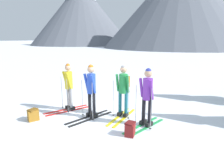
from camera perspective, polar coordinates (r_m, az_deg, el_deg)
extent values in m
plane|color=white|center=(6.66, -3.45, -9.43)|extent=(400.00, 400.00, 0.00)
cube|color=red|center=(7.25, -12.55, -7.73)|extent=(0.78, 1.55, 0.02)
cube|color=red|center=(7.44, -13.20, -7.20)|extent=(0.78, 1.55, 0.02)
cube|color=black|center=(7.26, -11.84, -7.07)|extent=(0.21, 0.28, 0.12)
cylinder|color=gray|center=(7.12, -12.01, -3.70)|extent=(0.11, 0.11, 0.81)
cube|color=black|center=(7.45, -12.51, -6.56)|extent=(0.21, 0.28, 0.12)
cylinder|color=gray|center=(7.32, -12.68, -3.27)|extent=(0.11, 0.11, 0.81)
cylinder|color=yellow|center=(7.08, -12.59, 1.10)|extent=(0.28, 0.28, 0.61)
sphere|color=tan|center=(7.00, -12.77, 4.69)|extent=(0.22, 0.22, 0.22)
sphere|color=#B76019|center=(6.99, -12.80, 5.22)|extent=(0.16, 0.16, 0.16)
cylinder|color=yellow|center=(6.89, -12.49, 0.92)|extent=(0.16, 0.21, 0.58)
cylinder|color=yellow|center=(7.22, -13.58, 1.42)|extent=(0.16, 0.21, 0.58)
cylinder|color=#A5A5AD|center=(6.89, -12.91, -3.60)|extent=(0.02, 0.02, 1.22)
cylinder|color=black|center=(7.07, -12.68, -7.86)|extent=(0.07, 0.07, 0.01)
cylinder|color=#A5A5AD|center=(7.38, -14.48, -2.57)|extent=(0.02, 0.02, 1.22)
cylinder|color=black|center=(7.54, -14.24, -6.59)|extent=(0.07, 0.07, 0.01)
cube|color=black|center=(6.47, -5.94, -10.09)|extent=(0.55, 1.70, 0.02)
cube|color=black|center=(6.64, -7.13, -9.52)|extent=(0.55, 1.70, 0.02)
cube|color=black|center=(6.50, -5.25, -9.29)|extent=(0.18, 0.28, 0.12)
cylinder|color=black|center=(6.34, -5.34, -5.45)|extent=(0.11, 0.11, 0.84)
cube|color=black|center=(6.66, -6.45, -8.75)|extent=(0.18, 0.28, 0.12)
cylinder|color=black|center=(6.51, -6.56, -4.99)|extent=(0.11, 0.11, 0.84)
cylinder|color=blue|center=(6.26, -6.09, 0.12)|extent=(0.28, 0.28, 0.63)
sphere|color=tan|center=(6.17, -6.20, 4.30)|extent=(0.23, 0.23, 0.23)
sphere|color=#B76019|center=(6.16, -6.21, 4.93)|extent=(0.17, 0.17, 0.17)
cylinder|color=blue|center=(6.08, -5.49, -0.09)|extent=(0.13, 0.22, 0.60)
cylinder|color=blue|center=(6.36, -7.52, 0.45)|extent=(0.13, 0.22, 0.60)
cylinder|color=#A5A5AD|center=(6.09, -5.73, -5.38)|extent=(0.02, 0.02, 1.26)
cylinder|color=black|center=(6.29, -5.61, -10.29)|extent=(0.07, 0.07, 0.01)
cylinder|color=#A5A5AD|center=(6.50, -8.70, -4.25)|extent=(0.02, 0.02, 1.26)
cylinder|color=black|center=(6.69, -8.53, -8.90)|extent=(0.07, 0.07, 0.01)
cube|color=yellow|center=(6.54, 3.73, -9.79)|extent=(0.18, 1.70, 0.02)
cube|color=yellow|center=(6.62, 1.97, -9.47)|extent=(0.18, 1.70, 0.02)
cube|color=black|center=(6.60, 4.10, -8.93)|extent=(0.12, 0.27, 0.12)
cylinder|color=#1E6B7A|center=(6.44, 4.16, -5.19)|extent=(0.11, 0.11, 0.83)
cube|color=black|center=(6.68, 2.34, -8.62)|extent=(0.12, 0.27, 0.12)
cylinder|color=#1E6B7A|center=(6.53, 2.38, -4.92)|extent=(0.11, 0.11, 0.83)
cylinder|color=#238C42|center=(6.32, 3.34, 0.15)|extent=(0.28, 0.28, 0.62)
sphere|color=tan|center=(6.23, 3.39, 4.24)|extent=(0.22, 0.22, 0.22)
sphere|color=gray|center=(6.22, 3.40, 4.85)|extent=(0.17, 0.17, 0.17)
cylinder|color=#238C42|center=(6.19, 4.63, 0.02)|extent=(0.09, 0.20, 0.59)
cylinder|color=#238C42|center=(6.34, 1.63, 0.36)|extent=(0.09, 0.20, 0.59)
cylinder|color=#A5A5AD|center=(6.20, 4.88, -5.10)|extent=(0.02, 0.02, 1.24)
cylinder|color=black|center=(6.40, 4.78, -9.87)|extent=(0.07, 0.07, 0.01)
cylinder|color=#A5A5AD|center=(6.41, 0.41, -4.43)|extent=(0.02, 0.02, 1.24)
cylinder|color=black|center=(6.60, 0.40, -9.06)|extent=(0.07, 0.07, 0.01)
cube|color=#99661E|center=(6.46, 3.95, 0.72)|extent=(0.27, 0.17, 0.36)
cube|color=green|center=(5.96, 10.24, -12.39)|extent=(0.52, 1.60, 0.02)
cube|color=green|center=(6.07, 8.52, -11.81)|extent=(0.52, 1.60, 0.02)
cube|color=black|center=(6.00, 10.83, -11.48)|extent=(0.17, 0.28, 0.12)
cylinder|color=black|center=(5.83, 11.03, -7.41)|extent=(0.11, 0.11, 0.83)
cube|color=black|center=(6.12, 9.12, -10.91)|extent=(0.17, 0.28, 0.12)
cylinder|color=black|center=(5.95, 9.28, -6.91)|extent=(0.11, 0.11, 0.83)
cylinder|color=purple|center=(5.71, 10.39, -1.45)|extent=(0.28, 0.28, 0.62)
sphere|color=tan|center=(5.61, 10.58, 3.07)|extent=(0.22, 0.22, 0.22)
sphere|color=#2D389E|center=(5.60, 10.61, 3.75)|extent=(0.17, 0.17, 0.17)
cylinder|color=purple|center=(5.56, 11.55, -1.72)|extent=(0.13, 0.21, 0.59)
cylinder|color=purple|center=(5.76, 8.59, -1.07)|extent=(0.13, 0.21, 0.59)
cylinder|color=#A5A5AD|center=(5.57, 11.36, -7.44)|extent=(0.02, 0.02, 1.24)
cylinder|color=black|center=(5.79, 11.11, -12.65)|extent=(0.07, 0.07, 0.01)
cylinder|color=#A5A5AD|center=(5.87, 7.00, -6.19)|extent=(0.02, 0.02, 1.24)
cylinder|color=black|center=(6.08, 6.85, -11.19)|extent=(0.07, 0.07, 0.01)
cube|color=#99661E|center=(6.77, -22.09, -8.50)|extent=(0.35, 0.39, 0.34)
cube|color=brown|center=(6.71, -22.23, -6.99)|extent=(0.22, 0.28, 0.04)
cube|color=maroon|center=(5.41, 5.32, -13.12)|extent=(0.31, 0.37, 0.34)
cube|color=maroon|center=(5.33, 5.37, -11.29)|extent=(0.22, 0.28, 0.04)
cone|color=slate|center=(80.33, -9.02, 19.50)|extent=(38.80, 38.80, 23.05)
cone|color=slate|center=(59.73, 19.14, 21.19)|extent=(41.18, 41.18, 23.05)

